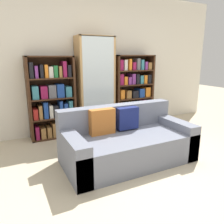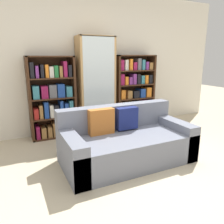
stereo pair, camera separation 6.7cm
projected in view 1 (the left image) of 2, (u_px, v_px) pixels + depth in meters
ground_plane at (157, 178)px, 2.71m from camera, size 16.00×16.00×0.00m
wall_back at (90, 63)px, 4.32m from camera, size 6.11×0.06×2.70m
couch at (126, 142)px, 3.13m from camera, size 1.82×0.90×0.76m
bookshelf_left at (52, 100)px, 3.95m from camera, size 0.82×0.32×1.48m
display_cabinet at (95, 86)px, 4.24m from camera, size 0.70×0.36×1.84m
bookshelf_right at (133, 92)px, 4.68m from camera, size 0.88×0.32×1.50m
wine_bottle at (134, 128)px, 4.15m from camera, size 0.08×0.08×0.36m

